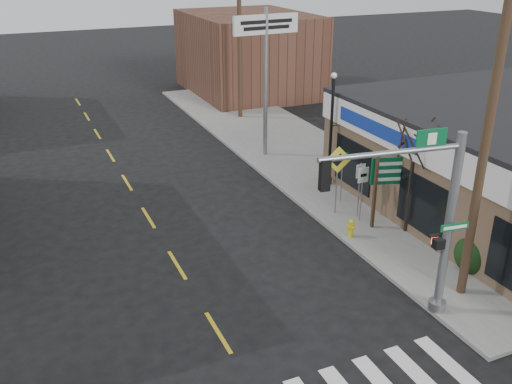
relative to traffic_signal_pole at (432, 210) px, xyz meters
name	(u,v)px	position (x,y,z in m)	size (l,w,h in m)	color
sidewalk_right	(331,174)	(3.46, 10.71, -3.39)	(6.00, 38.00, 0.13)	slate
center_line	(177,265)	(-5.54, 5.71, -3.45)	(0.12, 56.00, 0.01)	gold
bldg_distant_right	(248,54)	(6.46, 27.71, -0.66)	(8.00, 10.00, 5.60)	#523225
traffic_signal_pole	(432,210)	(0.00, 0.00, 0.00)	(4.40, 0.37, 5.57)	gray
guide_sign	(392,178)	(2.66, 5.22, -1.44)	(1.67, 0.14, 2.93)	#422E1E
fire_hydrant	(351,227)	(0.82, 4.91, -2.96)	(0.22, 0.22, 0.69)	gold
ped_crossing_sign	(338,168)	(1.38, 6.92, -1.43)	(1.08, 0.08, 2.78)	gray
lamp_post	(333,121)	(2.72, 9.65, -0.43)	(0.65, 0.51, 4.98)	black
dance_center_sign	(266,47)	(1.72, 14.40, 2.05)	(3.39, 0.21, 7.20)	gray
bare_tree	(418,129)	(3.00, 4.49, 0.63)	(2.52, 2.52, 5.03)	black
shrub_front	(476,254)	(3.34, 1.33, -2.79)	(1.42, 1.42, 1.07)	#243C1A
shrub_back	(427,222)	(3.54, 4.05, -2.91)	(1.11, 1.11, 0.83)	black
utility_pole_near	(488,128)	(1.97, 0.44, 1.92)	(1.78, 0.27, 10.23)	#48301E
utility_pole_far	(239,32)	(3.21, 21.39, 1.83)	(1.75, 0.26, 10.06)	#40281F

